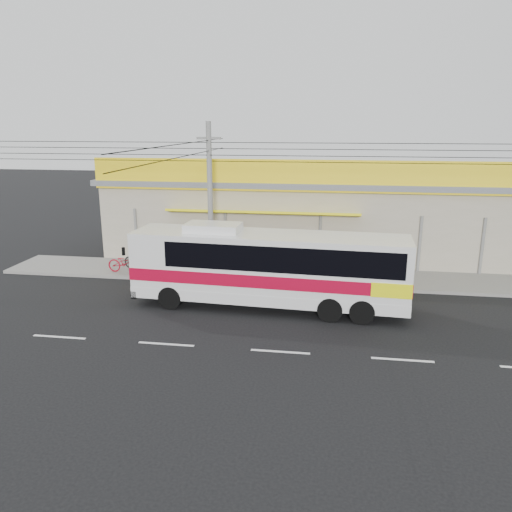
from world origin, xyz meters
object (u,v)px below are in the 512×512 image
(motorbike_dark, at_px, (136,260))
(coach_bus, at_px, (273,265))
(utility_pole, at_px, (209,151))
(motorbike_red, at_px, (126,263))

(motorbike_dark, bearing_deg, coach_bus, -97.71)
(motorbike_dark, bearing_deg, utility_pole, -78.84)
(motorbike_dark, relative_size, utility_pole, 0.05)
(coach_bus, bearing_deg, motorbike_dark, 155.48)
(motorbike_red, relative_size, motorbike_dark, 1.20)
(motorbike_red, relative_size, utility_pole, 0.06)
(motorbike_red, bearing_deg, motorbike_dark, -21.76)
(motorbike_red, bearing_deg, coach_bus, -107.57)
(motorbike_red, distance_m, utility_pole, 7.13)
(motorbike_red, distance_m, motorbike_dark, 0.68)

